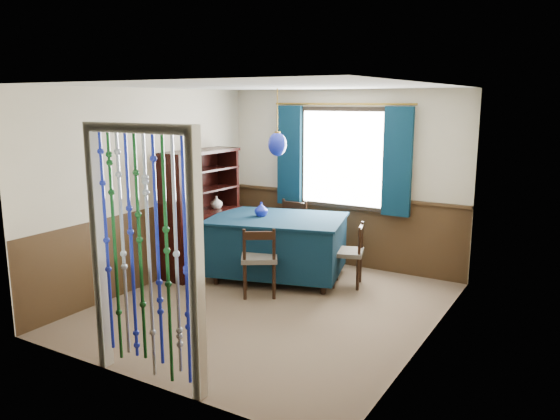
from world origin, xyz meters
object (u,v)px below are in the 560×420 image
Objects in this scene: chair_right at (350,253)px; chair_left at (206,237)px; vase_sideboard at (216,202)px; dining_table at (277,244)px; chair_far at (289,231)px; vase_table at (261,210)px; chair_near at (259,259)px; bowl_shelf at (192,190)px; pendant_lamp at (277,144)px; sideboard at (201,229)px.

chair_left is at bearing 87.87° from chair_right.
chair_right is 4.15× the size of vase_sideboard.
chair_right is at bearing -2.33° from dining_table.
chair_far is 0.86m from vase_table.
dining_table reaches higher than chair_right.
dining_table is at bearing -2.36° from vase_sideboard.
chair_left reaches higher than chair_near.
bowl_shelf is (-0.81, -0.43, 0.25)m from vase_table.
pendant_lamp reaches higher than chair_left.
sideboard is 0.46m from vase_sideboard.
sideboard is at bearing -167.55° from vase_table.
chair_left is at bearing 128.21° from chair_near.
chair_right is at bearing 15.71° from chair_near.
sideboard is at bearing 104.19° from bowl_shelf.
chair_left is at bearing 72.25° from bowl_shelf.
chair_far is at bearing 121.32° from chair_left.
chair_right is 4.70× the size of vase_table.
vase_sideboard is (-1.18, 0.72, 0.48)m from chair_near.
vase_table is at bearing 87.91° from chair_near.
chair_far is 1.12× the size of chair_right.
sideboard is at bearing 176.90° from dining_table.
vase_table is 0.93× the size of bowl_shelf.
dining_table is 0.50m from vase_table.
chair_near is 4.41× the size of vase_sideboard.
vase_table is (-0.37, 0.63, 0.46)m from chair_near.
pendant_lamp is (1.09, 0.24, 1.21)m from sideboard.
pendant_lamp is 4.91× the size of vase_table.
bowl_shelf reaches higher than chair_left.
chair_left is (-0.76, -0.98, 0.02)m from chair_far.
chair_far is at bearing 49.53° from sideboard.
chair_right is 1.29m from vase_table.
vase_table reaches higher than chair_near.
chair_left is 0.70m from bowl_shelf.
bowl_shelf is at bearing 55.34° from chair_far.
bowl_shelf reaches higher than chair_right.
bowl_shelf reaches higher than chair_near.
pendant_lamp is (0.21, -0.69, 1.31)m from chair_far.
bowl_shelf is at bearing -155.26° from pendant_lamp.
sideboard is 0.95m from vase_table.
vase_table is at bearing 176.34° from dining_table.
chair_left is at bearing -163.63° from pendant_lamp.
dining_table is 1.13m from vase_sideboard.
sideboard is 0.64m from bowl_shelf.
bowl_shelf is at bearing -90.00° from vase_sideboard.
vase_sideboard is at bearing 80.86° from sideboard.
chair_right is 0.48× the size of sideboard.
vase_sideboard is (-1.03, 0.04, -0.86)m from pendant_lamp.
chair_far is 1.28m from sideboard.
chair_near is 1.20m from chair_right.
sideboard is at bearing 128.02° from chair_near.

